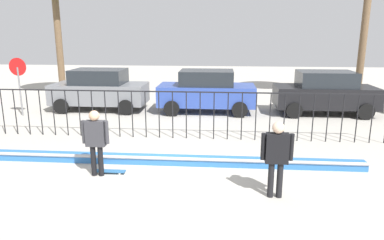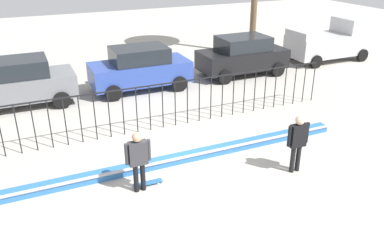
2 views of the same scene
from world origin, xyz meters
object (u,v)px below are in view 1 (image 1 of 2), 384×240
Objects in this scene: parked_car_gray at (100,89)px; camera_operator at (277,153)px; parked_car_blue at (207,91)px; skateboarder at (96,137)px; skateboard at (110,171)px; stop_sign at (19,79)px; parked_car_black at (325,92)px.

camera_operator is at bearing -55.56° from parked_car_gray.
parked_car_blue is (4.97, -0.05, 0.00)m from parked_car_gray.
camera_operator is (4.31, -0.86, 0.02)m from skateboarder.
skateboard is (0.27, 0.16, -0.96)m from skateboarder.
skateboard is 0.19× the size of parked_car_blue.
stop_sign is at bearing 159.11° from skateboarder.
parked_car_gray is at bearing 126.72° from skateboard.
stop_sign reaches higher than camera_operator.
parked_car_black is at bearing -46.41° from camera_operator.
skateboard is 0.47× the size of camera_operator.
parked_car_gray is at bearing 25.34° from stop_sign.
skateboarder is 0.39× the size of parked_car_gray.
skateboarder is 0.39× the size of parked_car_blue.
parked_car_gray is at bearing 179.90° from parked_car_black.
parked_car_black is at bearing 72.76° from skateboarder.
skateboarder is 2.12× the size of skateboard.
skateboard is at bearing 58.16° from skateboarder.
parked_car_gray reaches higher than skateboard.
parked_car_gray is (-6.86, 8.56, -0.06)m from camera_operator.
camera_operator is at bearing -111.26° from parked_car_black.
skateboarder is 4.39m from camera_operator.
parked_car_blue is (2.15, 7.50, 0.91)m from skateboard.
camera_operator is 10.97m from parked_car_gray.
skateboarder is at bearing -134.81° from parked_car_black.
skateboarder is 10.83m from parked_car_black.
camera_operator is 9.17m from parked_car_black.
parked_car_gray reaches higher than camera_operator.
parked_car_blue is at bearing -4.82° from parked_car_gray.
parked_car_blue is 8.13m from stop_sign.
skateboarder is at bearing 53.55° from camera_operator.
camera_operator is at bearing -77.15° from parked_car_blue.
parked_car_gray is 1.72× the size of stop_sign.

